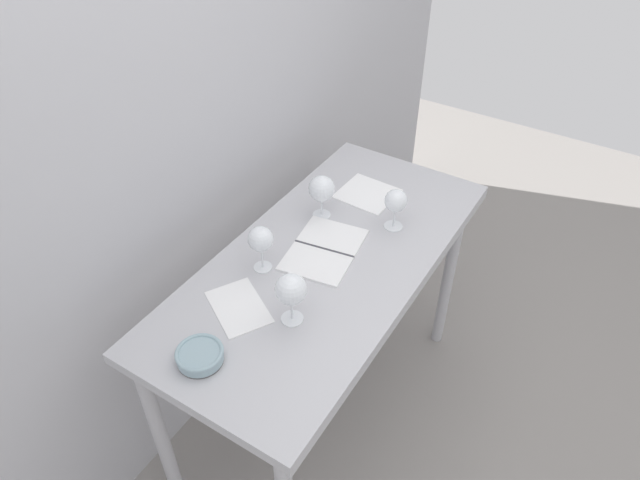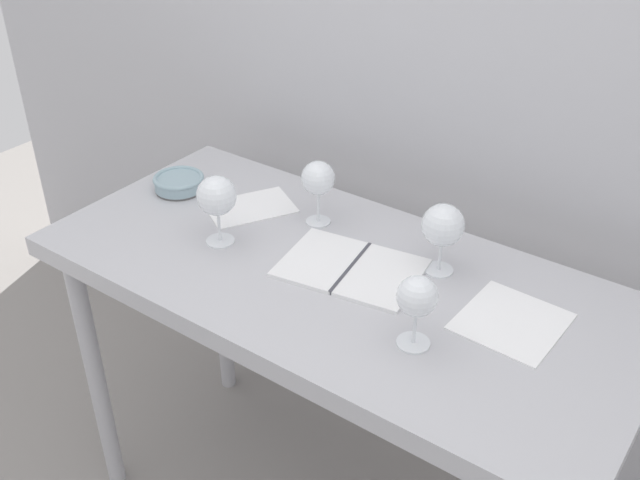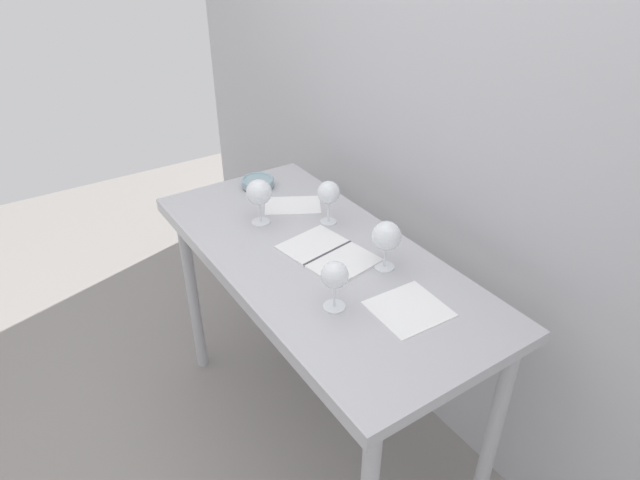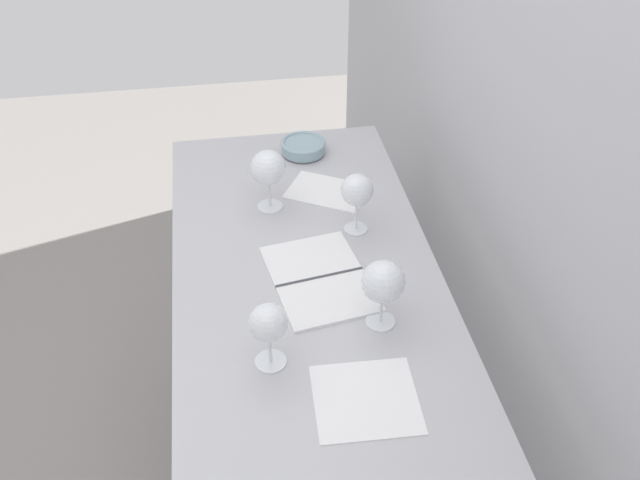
{
  "view_description": "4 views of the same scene",
  "coord_description": "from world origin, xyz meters",
  "px_view_note": "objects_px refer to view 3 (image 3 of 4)",
  "views": [
    {
      "loc": [
        -0.52,
        -1.17,
        2.16
      ],
      "look_at": [
        -0.02,
        0.02,
        0.93
      ],
      "focal_mm": 45.19,
      "sensor_mm": 36.0,
      "label": 1
    },
    {
      "loc": [
        0.08,
        -1.68,
        1.75
      ],
      "look_at": [
        0.02,
        0.02,
        0.98
      ],
      "focal_mm": 39.51,
      "sensor_mm": 36.0,
      "label": 2
    },
    {
      "loc": [
        0.33,
        -1.23,
        1.97
      ],
      "look_at": [
        -0.02,
        -0.01,
        0.94
      ],
      "focal_mm": 50.04,
      "sensor_mm": 36.0,
      "label": 3
    },
    {
      "loc": [
        0.83,
        -0.93,
        1.65
      ],
      "look_at": [
        -0.01,
        -0.05,
        0.94
      ],
      "focal_mm": 46.8,
      "sensor_mm": 36.0,
      "label": 4
    }
  ],
  "objects_px": {
    "wine_glass_near_right": "(514,262)",
    "wine_glass_near_left": "(148,207)",
    "wine_glass_near_center": "(323,250)",
    "wine_glass_far_left": "(248,152)",
    "tasting_sheet_upper": "(573,263)",
    "tasting_bowl": "(130,154)",
    "open_notebook": "(347,225)",
    "wine_glass_far_right": "(462,180)"
  },
  "relations": [
    {
      "from": "open_notebook",
      "to": "tasting_bowl",
      "type": "height_order",
      "value": "tasting_bowl"
    },
    {
      "from": "wine_glass_near_left",
      "to": "wine_glass_far_left",
      "type": "xyz_separation_m",
      "value": [
        0.11,
        0.22,
        -0.0
      ]
    },
    {
      "from": "wine_glass_near_left",
      "to": "tasting_bowl",
      "type": "bearing_deg",
      "value": 122.84
    },
    {
      "from": "wine_glass_near_center",
      "to": "open_notebook",
      "type": "bearing_deg",
      "value": 93.23
    },
    {
      "from": "tasting_sheet_upper",
      "to": "wine_glass_far_left",
      "type": "bearing_deg",
      "value": 142.05
    },
    {
      "from": "tasting_bowl",
      "to": "wine_glass_far_left",
      "type": "bearing_deg",
      "value": -10.23
    },
    {
      "from": "wine_glass_near_left",
      "to": "tasting_bowl",
      "type": "distance_m",
      "value": 0.33
    },
    {
      "from": "wine_glass_far_left",
      "to": "wine_glass_near_center",
      "type": "bearing_deg",
      "value": -48.14
    },
    {
      "from": "wine_glass_near_center",
      "to": "wine_glass_far_right",
      "type": "relative_size",
      "value": 0.95
    },
    {
      "from": "wine_glass_near_center",
      "to": "tasting_bowl",
      "type": "xyz_separation_m",
      "value": [
        -0.5,
        0.3,
        -0.09
      ]
    },
    {
      "from": "wine_glass_near_right",
      "to": "wine_glass_near_left",
      "type": "relative_size",
      "value": 0.99
    },
    {
      "from": "wine_glass_near_left",
      "to": "wine_glass_far_left",
      "type": "distance_m",
      "value": 0.25
    },
    {
      "from": "wine_glass_far_right",
      "to": "wine_glass_near_left",
      "type": "bearing_deg",
      "value": -156.46
    },
    {
      "from": "wine_glass_near_right",
      "to": "wine_glass_far_left",
      "type": "bearing_deg",
      "value": 160.15
    },
    {
      "from": "wine_glass_far_left",
      "to": "tasting_bowl",
      "type": "relative_size",
      "value": 1.03
    },
    {
      "from": "wine_glass_far_left",
      "to": "wine_glass_near_left",
      "type": "bearing_deg",
      "value": -117.07
    },
    {
      "from": "tasting_sheet_upper",
      "to": "tasting_bowl",
      "type": "xyz_separation_m",
      "value": [
        -0.92,
        0.07,
        0.03
      ]
    },
    {
      "from": "tasting_bowl",
      "to": "wine_glass_near_left",
      "type": "bearing_deg",
      "value": -57.16
    },
    {
      "from": "wine_glass_far_left",
      "to": "open_notebook",
      "type": "xyz_separation_m",
      "value": [
        0.21,
        -0.03,
        -0.11
      ]
    },
    {
      "from": "wine_glass_near_right",
      "to": "tasting_sheet_upper",
      "type": "relative_size",
      "value": 0.84
    },
    {
      "from": "wine_glass_far_left",
      "to": "tasting_sheet_upper",
      "type": "xyz_separation_m",
      "value": [
        0.64,
        -0.02,
        -0.12
      ]
    },
    {
      "from": "wine_glass_near_right",
      "to": "wine_glass_near_left",
      "type": "bearing_deg",
      "value": -177.61
    },
    {
      "from": "wine_glass_near_right",
      "to": "open_notebook",
      "type": "relative_size",
      "value": 0.46
    },
    {
      "from": "wine_glass_near_left",
      "to": "tasting_bowl",
      "type": "relative_size",
      "value": 1.06
    },
    {
      "from": "wine_glass_near_center",
      "to": "wine_glass_near_left",
      "type": "bearing_deg",
      "value": 175.42
    },
    {
      "from": "wine_glass_far_right",
      "to": "open_notebook",
      "type": "bearing_deg",
      "value": -169.8
    },
    {
      "from": "tasting_sheet_upper",
      "to": "wine_glass_near_center",
      "type": "bearing_deg",
      "value": 172.21
    },
    {
      "from": "wine_glass_near_right",
      "to": "wine_glass_far_left",
      "type": "relative_size",
      "value": 1.03
    },
    {
      "from": "wine_glass_near_left",
      "to": "wine_glass_far_left",
      "type": "height_order",
      "value": "wine_glass_near_left"
    },
    {
      "from": "wine_glass_far_left",
      "to": "tasting_bowl",
      "type": "bearing_deg",
      "value": 169.77
    },
    {
      "from": "wine_glass_near_right",
      "to": "wine_glass_near_left",
      "type": "height_order",
      "value": "wine_glass_near_left"
    },
    {
      "from": "tasting_bowl",
      "to": "wine_glass_near_right",
      "type": "bearing_deg",
      "value": -16.58
    },
    {
      "from": "wine_glass_near_right",
      "to": "tasting_sheet_upper",
      "type": "bearing_deg",
      "value": 58.47
    },
    {
      "from": "wine_glass_near_right",
      "to": "wine_glass_near_center",
      "type": "bearing_deg",
      "value": -170.28
    },
    {
      "from": "wine_glass_far_right",
      "to": "tasting_sheet_upper",
      "type": "xyz_separation_m",
      "value": [
        0.22,
        -0.03,
        -0.12
      ]
    },
    {
      "from": "open_notebook",
      "to": "tasting_sheet_upper",
      "type": "distance_m",
      "value": 0.43
    },
    {
      "from": "wine_glass_near_right",
      "to": "wine_glass_far_right",
      "type": "height_order",
      "value": "wine_glass_far_right"
    },
    {
      "from": "wine_glass_near_left",
      "to": "wine_glass_near_center",
      "type": "bearing_deg",
      "value": -4.58
    },
    {
      "from": "wine_glass_near_center",
      "to": "wine_glass_near_left",
      "type": "xyz_separation_m",
      "value": [
        -0.33,
        0.03,
        0.0
      ]
    },
    {
      "from": "wine_glass_far_left",
      "to": "tasting_sheet_upper",
      "type": "relative_size",
      "value": 0.81
    },
    {
      "from": "wine_glass_near_right",
      "to": "wine_glass_near_left",
      "type": "distance_m",
      "value": 0.64
    },
    {
      "from": "wine_glass_near_center",
      "to": "wine_glass_near_right",
      "type": "xyz_separation_m",
      "value": [
        0.31,
        0.05,
        0.0
      ]
    }
  ]
}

